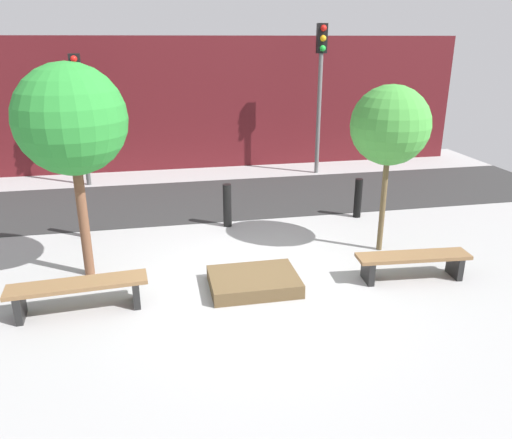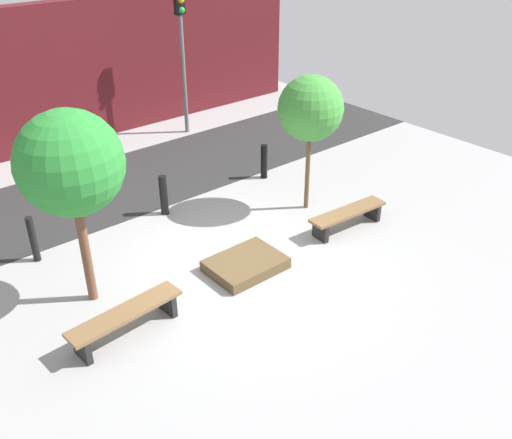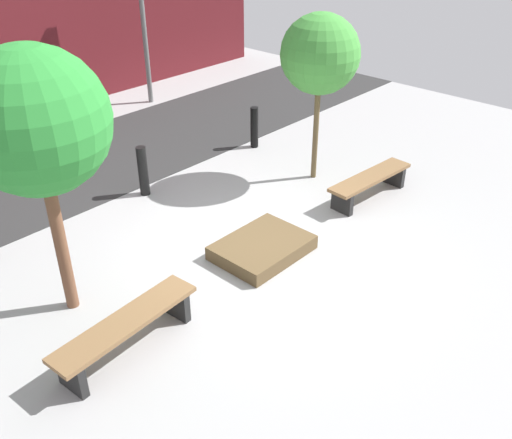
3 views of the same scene
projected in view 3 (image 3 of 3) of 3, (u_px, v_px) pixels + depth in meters
name	position (u px, v px, depth m)	size (l,w,h in m)	color
ground_plane	(256.00, 250.00, 8.81)	(18.00, 18.00, 0.00)	#9B9B9B
road_strip	(86.00, 163.00, 11.54)	(18.00, 3.40, 0.01)	#2B2B2B
bench_left	(127.00, 328.00, 6.77)	(2.00, 0.58, 0.46)	black
bench_right	(370.00, 182.00, 10.13)	(1.90, 0.55, 0.44)	black
planter_bed	(262.00, 248.00, 8.68)	(1.40, 1.05, 0.22)	brown
tree_behind_left_bench	(35.00, 123.00, 6.35)	(1.72, 1.72, 3.47)	brown
tree_behind_right_bench	(320.00, 55.00, 9.82)	(1.40, 1.40, 3.05)	brown
bollard_left	(143.00, 171.00, 10.17)	(0.18, 0.18, 0.92)	black
bollard_center	(254.00, 127.00, 12.04)	(0.17, 0.17, 0.88)	black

